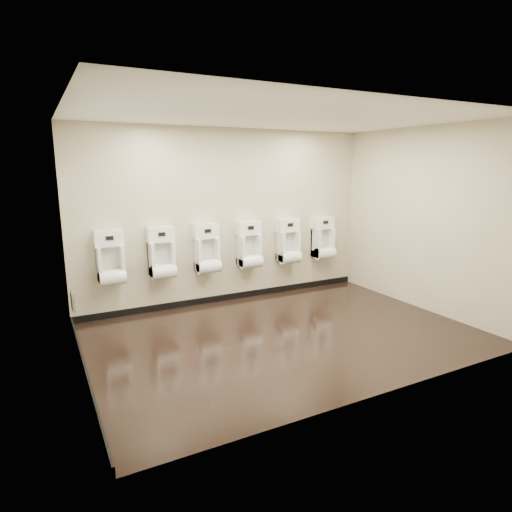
{
  "coord_description": "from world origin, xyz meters",
  "views": [
    {
      "loc": [
        -2.82,
        -4.59,
        2.21
      ],
      "look_at": [
        -0.14,
        0.55,
        0.99
      ],
      "focal_mm": 30.0,
      "sensor_mm": 36.0,
      "label": 1
    }
  ],
  "objects_px": {
    "urinal_1": "(162,257)",
    "urinal_4": "(288,244)",
    "access_panel": "(73,301)",
    "urinal_2": "(207,252)",
    "urinal_0": "(111,262)",
    "urinal_3": "(249,248)",
    "urinal_5": "(323,241)"
  },
  "relations": [
    {
      "from": "urinal_2",
      "to": "urinal_4",
      "type": "relative_size",
      "value": 1.0
    },
    {
      "from": "urinal_1",
      "to": "urinal_4",
      "type": "bearing_deg",
      "value": 0.0
    },
    {
      "from": "urinal_3",
      "to": "urinal_4",
      "type": "xyz_separation_m",
      "value": [
        0.76,
        0.0,
        0.0
      ]
    },
    {
      "from": "urinal_1",
      "to": "urinal_0",
      "type": "bearing_deg",
      "value": 180.0
    },
    {
      "from": "urinal_1",
      "to": "urinal_4",
      "type": "relative_size",
      "value": 1.0
    },
    {
      "from": "urinal_2",
      "to": "urinal_5",
      "type": "xyz_separation_m",
      "value": [
        2.25,
        0.0,
        0.0
      ]
    },
    {
      "from": "urinal_4",
      "to": "urinal_1",
      "type": "bearing_deg",
      "value": 180.0
    },
    {
      "from": "access_panel",
      "to": "urinal_1",
      "type": "distance_m",
      "value": 1.42
    },
    {
      "from": "urinal_0",
      "to": "urinal_3",
      "type": "bearing_deg",
      "value": 0.0
    },
    {
      "from": "urinal_1",
      "to": "urinal_2",
      "type": "relative_size",
      "value": 1.0
    },
    {
      "from": "urinal_0",
      "to": "urinal_4",
      "type": "relative_size",
      "value": 1.0
    },
    {
      "from": "urinal_1",
      "to": "urinal_3",
      "type": "bearing_deg",
      "value": 0.0
    },
    {
      "from": "access_panel",
      "to": "urinal_2",
      "type": "relative_size",
      "value": 0.33
    },
    {
      "from": "urinal_1",
      "to": "urinal_4",
      "type": "distance_m",
      "value": 2.23
    },
    {
      "from": "urinal_4",
      "to": "access_panel",
      "type": "bearing_deg",
      "value": -173.3
    },
    {
      "from": "urinal_5",
      "to": "urinal_3",
      "type": "bearing_deg",
      "value": 180.0
    },
    {
      "from": "access_panel",
      "to": "urinal_2",
      "type": "bearing_deg",
      "value": 11.56
    },
    {
      "from": "urinal_4",
      "to": "urinal_5",
      "type": "bearing_deg",
      "value": 0.0
    },
    {
      "from": "urinal_5",
      "to": "urinal_1",
      "type": "bearing_deg",
      "value": 180.0
    },
    {
      "from": "access_panel",
      "to": "urinal_4",
      "type": "xyz_separation_m",
      "value": [
        3.53,
        0.41,
        0.38
      ]
    },
    {
      "from": "urinal_0",
      "to": "access_panel",
      "type": "bearing_deg",
      "value": -143.83
    },
    {
      "from": "access_panel",
      "to": "urinal_4",
      "type": "bearing_deg",
      "value": 6.7
    },
    {
      "from": "urinal_1",
      "to": "urinal_2",
      "type": "height_order",
      "value": "same"
    },
    {
      "from": "urinal_3",
      "to": "urinal_4",
      "type": "relative_size",
      "value": 1.0
    },
    {
      "from": "urinal_0",
      "to": "urinal_2",
      "type": "bearing_deg",
      "value": 0.0
    },
    {
      "from": "urinal_2",
      "to": "urinal_3",
      "type": "height_order",
      "value": "same"
    },
    {
      "from": "urinal_0",
      "to": "urinal_3",
      "type": "height_order",
      "value": "same"
    },
    {
      "from": "urinal_2",
      "to": "urinal_4",
      "type": "xyz_separation_m",
      "value": [
        1.5,
        0.0,
        0.0
      ]
    },
    {
      "from": "urinal_2",
      "to": "access_panel",
      "type": "bearing_deg",
      "value": -168.44
    },
    {
      "from": "urinal_3",
      "to": "urinal_2",
      "type": "bearing_deg",
      "value": 180.0
    },
    {
      "from": "access_panel",
      "to": "urinal_0",
      "type": "height_order",
      "value": "urinal_0"
    },
    {
      "from": "access_panel",
      "to": "urinal_3",
      "type": "xyz_separation_m",
      "value": [
        2.78,
        0.41,
        0.38
      ]
    }
  ]
}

